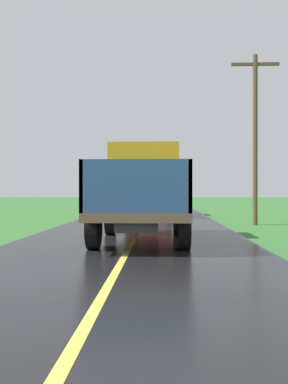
{
  "coord_description": "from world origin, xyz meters",
  "views": [
    {
      "loc": [
        0.75,
        -0.24,
        1.43
      ],
      "look_at": [
        0.2,
        13.88,
        1.4
      ],
      "focal_mm": 40.59,
      "sensor_mm": 36.0,
      "label": 1
    }
  ],
  "objects": [
    {
      "name": "banana_truck_near",
      "position": [
        0.23,
        12.29,
        1.47
      ],
      "size": [
        2.38,
        5.82,
        2.8
      ],
      "color": "#2D2D30",
      "rests_on": "road_surface"
    },
    {
      "name": "banana_truck_far",
      "position": [
        0.19,
        24.26,
        1.47
      ],
      "size": [
        2.38,
        5.81,
        2.8
      ],
      "color": "#2D2D30",
      "rests_on": "road_surface"
    },
    {
      "name": "utility_pole_roadside",
      "position": [
        4.73,
        18.21,
        3.88
      ],
      "size": [
        2.0,
        0.2,
        7.19
      ],
      "color": "brown",
      "rests_on": "ground"
    }
  ]
}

